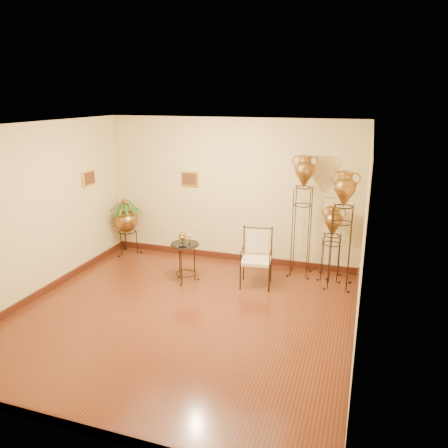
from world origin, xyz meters
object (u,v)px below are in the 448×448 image
(planter_urn, at_px, (126,218))
(side_table, at_px, (185,262))
(amphora_mid, at_px, (342,230))
(armchair, at_px, (256,259))
(amphora_tall, at_px, (302,215))

(planter_urn, height_order, side_table, planter_urn)
(amphora_mid, height_order, armchair, amphora_mid)
(side_table, bearing_deg, amphora_tall, 26.77)
(planter_urn, bearing_deg, side_table, -28.99)
(amphora_tall, height_order, side_table, amphora_tall)
(amphora_tall, distance_m, side_table, 2.24)
(planter_urn, bearing_deg, armchair, -14.11)
(amphora_tall, relative_size, amphora_mid, 1.09)
(amphora_tall, relative_size, planter_urn, 1.61)
(armchair, bearing_deg, amphora_tall, 40.65)
(planter_urn, xyz_separation_m, side_table, (1.71, -0.95, -0.40))
(planter_urn, relative_size, side_table, 1.54)
(amphora_tall, distance_m, planter_urn, 3.61)
(amphora_tall, distance_m, amphora_mid, 0.79)
(amphora_tall, bearing_deg, armchair, -130.92)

